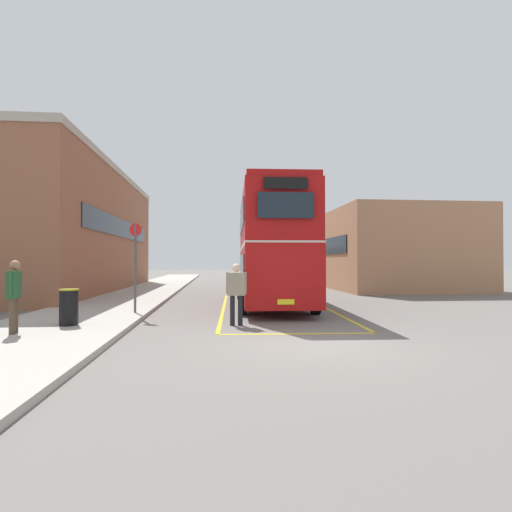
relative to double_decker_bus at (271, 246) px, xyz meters
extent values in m
plane|color=#66605B|center=(-0.15, 6.18, -2.51)|extent=(135.60, 135.60, 0.00)
cube|color=#A39E93|center=(-6.65, 8.58, -2.44)|extent=(4.00, 57.60, 0.14)
cube|color=brown|center=(-11.28, 8.76, 1.06)|extent=(6.06, 19.88, 7.15)
cube|color=#232D38|center=(-8.22, 8.76, 1.42)|extent=(0.06, 15.11, 1.10)
cube|color=#A89E8E|center=(-11.28, 8.76, 4.82)|extent=(6.18, 20.00, 0.36)
cube|color=#AD7A56|center=(9.63, 11.78, 0.14)|extent=(8.55, 14.68, 5.30)
cube|color=#19232D|center=(5.32, 11.78, 0.40)|extent=(0.06, 11.16, 1.10)
cylinder|color=black|center=(-1.16, 3.08, -2.01)|extent=(0.32, 1.01, 1.00)
cylinder|color=black|center=(1.41, 2.98, -2.01)|extent=(0.32, 1.01, 1.00)
cylinder|color=black|center=(-1.41, -2.98, -2.01)|extent=(0.32, 1.01, 1.00)
cylinder|color=black|center=(1.16, -3.08, -2.01)|extent=(0.32, 1.01, 1.00)
cube|color=#A80F0F|center=(0.00, 0.00, -1.11)|extent=(2.90, 9.88, 2.10)
cube|color=#A80F0F|center=(0.00, 0.00, 0.99)|extent=(2.89, 9.68, 2.10)
cube|color=#A80F0F|center=(0.00, 0.00, 2.14)|extent=(2.79, 9.58, 0.20)
cube|color=silver|center=(0.00, 0.00, -0.06)|extent=(2.93, 9.78, 0.14)
cube|color=#19232D|center=(-1.27, 0.05, -0.81)|extent=(0.36, 8.01, 0.84)
cube|color=#19232D|center=(-1.27, 0.05, 1.09)|extent=(0.36, 8.01, 0.84)
cube|color=#19232D|center=(1.27, -0.05, -0.81)|extent=(0.36, 8.01, 0.84)
cube|color=#19232D|center=(1.27, -0.05, 1.09)|extent=(0.36, 8.01, 0.84)
cube|color=#19232D|center=(-0.20, -4.91, 1.09)|extent=(1.75, 0.11, 0.80)
cube|color=black|center=(-0.20, -4.91, 1.77)|extent=(1.37, 0.10, 0.36)
cube|color=#19232D|center=(0.20, 4.91, -0.71)|extent=(2.00, 0.12, 1.00)
cube|color=yellow|center=(-0.20, -4.91, -1.88)|extent=(0.52, 0.05, 0.16)
cylinder|color=black|center=(0.46, 21.09, -2.05)|extent=(0.36, 0.94, 0.92)
cylinder|color=black|center=(3.01, 21.37, -2.05)|extent=(0.36, 0.94, 0.92)
cylinder|color=black|center=(1.00, 16.28, -2.05)|extent=(0.36, 0.94, 0.92)
cylinder|color=black|center=(3.56, 16.57, -2.05)|extent=(0.36, 0.94, 0.92)
cube|color=silver|center=(2.01, 18.83, -0.91)|extent=(3.38, 8.29, 2.60)
cube|color=silver|center=(2.01, 18.83, 0.45)|extent=(3.19, 7.95, 0.12)
cube|color=#19232D|center=(0.75, 18.69, -0.56)|extent=(0.75, 6.41, 0.96)
cube|color=#19232D|center=(3.27, 18.97, -0.56)|extent=(0.75, 6.41, 0.96)
cube|color=#19232D|center=(1.56, 22.85, -0.61)|extent=(1.98, 0.26, 1.10)
cylinder|color=black|center=(-1.63, -5.36, -2.07)|extent=(0.14, 0.14, 0.88)
cylinder|color=black|center=(-1.86, -5.33, -2.07)|extent=(0.14, 0.14, 0.88)
cube|color=gray|center=(-1.74, -5.35, -1.30)|extent=(0.53, 0.28, 0.66)
cylinder|color=gray|center=(-1.49, -5.38, -1.27)|extent=(0.09, 0.09, 0.63)
cylinder|color=gray|center=(-2.00, -5.32, -1.27)|extent=(0.09, 0.09, 0.63)
sphere|color=beige|center=(-1.74, -5.37, -0.83)|extent=(0.24, 0.24, 0.24)
cylinder|color=#473828|center=(-7.18, -6.83, -1.94)|extent=(0.14, 0.14, 0.86)
cylinder|color=#473828|center=(-7.15, -7.05, -1.94)|extent=(0.14, 0.14, 0.86)
cube|color=#1E4728|center=(-7.16, -6.94, -1.20)|extent=(0.30, 0.53, 0.64)
cylinder|color=#1E4728|center=(-7.21, -6.69, -1.16)|extent=(0.09, 0.09, 0.61)
cylinder|color=#1E4728|center=(-7.12, -7.18, -1.16)|extent=(0.09, 0.09, 0.61)
sphere|color=#8C6647|center=(-7.15, -6.93, -0.73)|extent=(0.23, 0.23, 0.23)
cylinder|color=black|center=(-6.31, -5.75, -1.90)|extent=(0.49, 0.49, 0.94)
cylinder|color=olive|center=(-6.31, -5.75, -1.41)|extent=(0.51, 0.51, 0.04)
cylinder|color=#4C4C51|center=(-5.07, -3.11, -0.88)|extent=(0.08, 0.08, 2.99)
cylinder|color=red|center=(-5.07, -3.11, 0.43)|extent=(0.43, 0.15, 0.44)
cube|color=gold|center=(-2.05, -0.89, -2.51)|extent=(0.61, 11.78, 0.01)
cube|color=gold|center=(2.05, -1.06, -2.51)|extent=(0.61, 11.78, 0.01)
cube|color=gold|center=(-0.24, -6.86, -2.51)|extent=(4.22, 0.29, 0.01)
camera|label=1|loc=(-2.29, -17.22, -0.64)|focal=28.55mm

